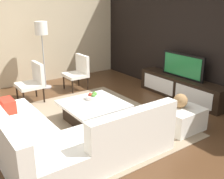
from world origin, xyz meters
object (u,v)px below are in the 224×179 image
(ottoman, at_px, (179,118))
(media_console, at_px, (181,88))
(coffee_table, at_px, (94,112))
(sectional_couch, at_px, (58,137))
(television, at_px, (183,66))
(fruit_bowl, at_px, (93,97))
(accent_chair_far, at_px, (78,70))
(decorative_ball, at_px, (180,101))
(accent_chair_near, at_px, (33,80))
(floor_lamp, at_px, (41,33))

(ottoman, bearing_deg, media_console, 129.83)
(coffee_table, height_order, ottoman, ottoman)
(sectional_couch, bearing_deg, television, 98.94)
(fruit_bowl, bearing_deg, accent_chair_far, 159.93)
(decorative_ball, bearing_deg, accent_chair_far, -172.67)
(sectional_couch, xyz_separation_m, decorative_ball, (0.48, 2.10, 0.25))
(television, bearing_deg, media_console, -90.00)
(accent_chair_far, bearing_deg, television, 38.08)
(accent_chair_near, height_order, floor_lamp, floor_lamp)
(accent_chair_far, bearing_deg, floor_lamp, -133.41)
(coffee_table, xyz_separation_m, accent_chair_near, (-1.71, -0.51, 0.29))
(sectional_couch, xyz_separation_m, coffee_table, (-0.62, 1.00, -0.07))
(accent_chair_far, bearing_deg, coffee_table, -21.73)
(media_console, xyz_separation_m, fruit_bowl, (-0.28, -2.19, 0.18))
(sectional_couch, relative_size, accent_chair_near, 2.85)
(accent_chair_near, xyz_separation_m, floor_lamp, (-0.76, 0.57, 0.92))
(sectional_couch, height_order, coffee_table, sectional_couch)
(floor_lamp, relative_size, accent_chair_far, 1.93)
(media_console, distance_m, floor_lamp, 3.60)
(coffee_table, distance_m, accent_chair_far, 2.02)
(fruit_bowl, bearing_deg, decorative_ball, 37.95)
(media_console, distance_m, sectional_couch, 3.34)
(television, bearing_deg, decorative_ball, -50.18)
(floor_lamp, xyz_separation_m, decorative_ball, (3.57, 1.03, -0.89))
(television, bearing_deg, accent_chair_far, -141.22)
(television, height_order, ottoman, television)
(floor_lamp, bearing_deg, decorative_ball, 16.17)
(floor_lamp, bearing_deg, television, 40.99)
(sectional_couch, xyz_separation_m, ottoman, (0.48, 2.10, -0.08))
(fruit_bowl, bearing_deg, accent_chair_near, -158.35)
(sectional_couch, bearing_deg, coffee_table, 121.78)
(fruit_bowl, height_order, accent_chair_far, accent_chair_far)
(floor_lamp, distance_m, fruit_bowl, 2.49)
(accent_chair_far, bearing_deg, decorative_ball, 6.64)
(media_console, height_order, fruit_bowl, fruit_bowl)
(sectional_couch, bearing_deg, accent_chair_near, 168.05)
(sectional_couch, height_order, accent_chair_far, accent_chair_far)
(sectional_couch, bearing_deg, accent_chair_far, 145.37)
(television, xyz_separation_m, decorative_ball, (1.00, -1.20, -0.25))
(coffee_table, relative_size, ottoman, 1.53)
(media_console, xyz_separation_m, television, (0.00, 0.00, 0.53))
(media_console, bearing_deg, floor_lamp, -139.01)
(accent_chair_far, bearing_deg, fruit_bowl, -20.76)
(decorative_ball, bearing_deg, sectional_couch, -102.90)
(media_console, distance_m, television, 0.53)
(media_console, relative_size, decorative_ball, 9.05)
(ottoman, bearing_deg, accent_chair_far, -172.67)
(media_console, xyz_separation_m, accent_chair_near, (-1.81, -2.80, 0.24))
(fruit_bowl, height_order, decorative_ball, decorative_ball)
(sectional_couch, height_order, ottoman, sectional_couch)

